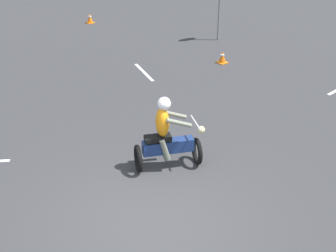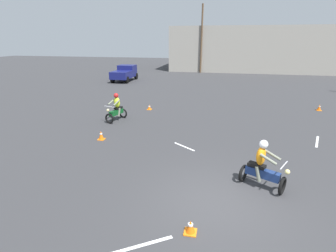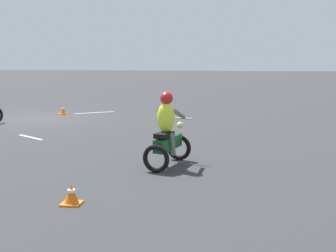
{
  "view_description": "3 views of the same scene",
  "coord_description": "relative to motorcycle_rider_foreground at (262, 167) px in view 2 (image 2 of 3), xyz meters",
  "views": [
    {
      "loc": [
        -4.18,
        -5.33,
        5.5
      ],
      "look_at": [
        1.42,
        1.2,
        1.0
      ],
      "focal_mm": 50.0,
      "sensor_mm": 36.0,
      "label": 1
    },
    {
      "loc": [
        0.02,
        -6.89,
        4.69
      ],
      "look_at": [
        -2.4,
        4.18,
        0.9
      ],
      "focal_mm": 28.0,
      "sensor_mm": 36.0,
      "label": 2
    },
    {
      "loc": [
        -7.58,
        17.2,
        2.42
      ],
      "look_at": [
        -6.21,
        7.16,
        0.9
      ],
      "focal_mm": 50.0,
      "sensor_mm": 36.0,
      "label": 3
    }
  ],
  "objects": [
    {
      "name": "motorcycle_rider_background",
      "position": [
        -7.59,
        5.98,
        0.0
      ],
      "size": [
        0.97,
        1.56,
        1.66
      ],
      "rotation": [
        0.0,
        0.0,
        2.88
      ],
      "color": "black",
      "rests_on": "ground"
    },
    {
      "name": "traffic_cone_mid_left",
      "position": [
        -7.1,
        2.86,
        -0.51
      ],
      "size": [
        0.32,
        0.32,
        0.45
      ],
      "color": "orange",
      "rests_on": "ground"
    },
    {
      "name": "lane_stripe_n",
      "position": [
        3.15,
        4.82,
        -0.72
      ],
      "size": [
        0.62,
        1.61,
        0.01
      ],
      "primitive_type": "cube",
      "rotation": [
        0.0,
        0.0,
        2.82
      ],
      "color": "silver",
      "rests_on": "ground"
    },
    {
      "name": "ground_plane",
      "position": [
        -1.39,
        -1.22,
        -0.73
      ],
      "size": [
        120.0,
        120.0,
        0.0
      ],
      "primitive_type": "plane",
      "color": "#333335"
    },
    {
      "name": "traffic_cone_far_right",
      "position": [
        -6.39,
        8.84,
        -0.56
      ],
      "size": [
        0.32,
        0.32,
        0.34
      ],
      "color": "orange",
      "rests_on": "ground"
    },
    {
      "name": "lane_stripe_sw",
      "position": [
        -3.13,
        -3.38,
        -0.72
      ],
      "size": [
        1.53,
        1.06,
        0.01
      ],
      "primitive_type": "cube",
      "rotation": [
        0.0,
        0.0,
        5.3
      ],
      "color": "silver",
      "rests_on": "ground"
    },
    {
      "name": "motorcycle_rider_foreground",
      "position": [
        0.0,
        0.0,
        0.0
      ],
      "size": [
        1.52,
        1.18,
        1.66
      ],
      "rotation": [
        0.0,
        0.0,
        4.24
      ],
      "color": "black",
      "rests_on": "ground"
    },
    {
      "name": "traffic_cone_near_left",
      "position": [
        -1.98,
        -2.65,
        -0.55
      ],
      "size": [
        0.32,
        0.32,
        0.36
      ],
      "color": "orange",
      "rests_on": "ground"
    },
    {
      "name": "pickup_truck",
      "position": [
        -12.8,
        20.73,
        0.2
      ],
      "size": [
        1.96,
        4.13,
        1.73
      ],
      "rotation": [
        0.0,
        0.0,
        0.0
      ],
      "color": "black",
      "rests_on": "ground"
    },
    {
      "name": "lane_stripe_nw",
      "position": [
        -2.99,
        2.84,
        -0.72
      ],
      "size": [
        1.09,
        0.83,
        0.01
      ],
      "primitive_type": "cube",
      "rotation": [
        0.0,
        0.0,
        4.08
      ],
      "color": "silver",
      "rests_on": "ground"
    },
    {
      "name": "building_backdrop",
      "position": [
        4.81,
        35.98,
        2.47
      ],
      "size": [
        29.03,
        10.69,
        6.4
      ],
      "primitive_type": "cube",
      "color": "gray",
      "rests_on": "ground"
    },
    {
      "name": "traffic_cone_near_right",
      "position": [
        5.06,
        11.09,
        -0.52
      ],
      "size": [
        0.32,
        0.32,
        0.42
      ],
      "color": "orange",
      "rests_on": "ground"
    },
    {
      "name": "utility_pole_far",
      "position": [
        -4.98,
        30.41,
        3.85
      ],
      "size": [
        0.24,
        0.24,
        9.15
      ],
      "primitive_type": "cylinder",
      "color": "brown",
      "rests_on": "ground"
    }
  ]
}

